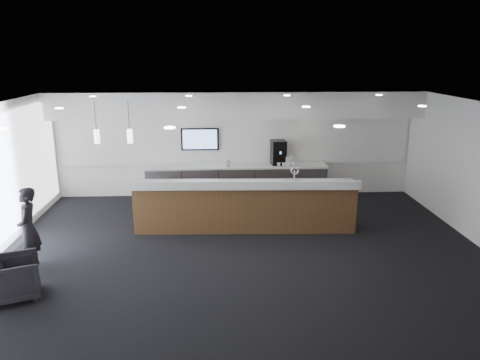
{
  "coord_description": "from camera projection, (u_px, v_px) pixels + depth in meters",
  "views": [
    {
      "loc": [
        -0.56,
        -9.03,
        3.98
      ],
      "look_at": [
        -0.02,
        1.3,
        1.16
      ],
      "focal_mm": 35.0,
      "sensor_mm": 36.0,
      "label": 1
    }
  ],
  "objects": [
    {
      "name": "cup_1",
      "position": [
        289.0,
        164.0,
        12.96
      ],
      "size": [
        0.15,
        0.15,
        0.1
      ],
      "primitive_type": "imported",
      "rotation": [
        0.0,
        0.0,
        0.65
      ],
      "color": "white",
      "rests_on": "back_credenza"
    },
    {
      "name": "cup_3",
      "position": [
        279.0,
        164.0,
        12.95
      ],
      "size": [
        0.14,
        0.14,
        0.1
      ],
      "primitive_type": "imported",
      "rotation": [
        0.0,
        0.0,
        1.94
      ],
      "color": "white",
      "rests_on": "back_credenza"
    },
    {
      "name": "service_counter",
      "position": [
        245.0,
        205.0,
        10.78
      ],
      "size": [
        5.14,
        1.05,
        1.49
      ],
      "rotation": [
        0.0,
        0.0,
        -0.04
      ],
      "color": "#522E1B",
      "rests_on": "ground"
    },
    {
      "name": "back_wall",
      "position": [
        236.0,
        143.0,
        13.23
      ],
      "size": [
        10.0,
        0.02,
        3.0
      ],
      "primitive_type": "cube",
      "color": "white",
      "rests_on": "ground"
    },
    {
      "name": "back_credenza",
      "position": [
        236.0,
        182.0,
        13.15
      ],
      "size": [
        5.06,
        0.66,
        0.95
      ],
      "color": "gray",
      "rests_on": "ground"
    },
    {
      "name": "cup_2",
      "position": [
        284.0,
        164.0,
        12.95
      ],
      "size": [
        0.14,
        0.14,
        0.1
      ],
      "primitive_type": "imported",
      "rotation": [
        0.0,
        0.0,
        1.29
      ],
      "color": "white",
      "rests_on": "back_credenza"
    },
    {
      "name": "pendant_left",
      "position": [
        128.0,
        138.0,
        9.83
      ],
      "size": [
        0.12,
        0.12,
        0.3
      ],
      "primitive_type": "cylinder",
      "color": "beige",
      "rests_on": "ceiling"
    },
    {
      "name": "pendant_right",
      "position": [
        94.0,
        138.0,
        9.79
      ],
      "size": [
        0.12,
        0.12,
        0.3
      ],
      "primitive_type": "cylinder",
      "color": "beige",
      "rests_on": "ceiling"
    },
    {
      "name": "info_sign_right",
      "position": [
        289.0,
        161.0,
        12.96
      ],
      "size": [
        0.2,
        0.08,
        0.27
      ],
      "primitive_type": "cube",
      "rotation": [
        0.0,
        0.0,
        0.29
      ],
      "color": "white",
      "rests_on": "back_credenza"
    },
    {
      "name": "lounge_guest",
      "position": [
        28.0,
        229.0,
        8.76
      ],
      "size": [
        0.49,
        0.65,
        1.59
      ],
      "primitive_type": "imported",
      "rotation": [
        0.0,
        0.0,
        -1.36
      ],
      "color": "black",
      "rests_on": "ground"
    },
    {
      "name": "coffee_machine",
      "position": [
        278.0,
        152.0,
        13.07
      ],
      "size": [
        0.42,
        0.53,
        0.68
      ],
      "rotation": [
        0.0,
        0.0,
        0.08
      ],
      "color": "black",
      "rests_on": "back_credenza"
    },
    {
      "name": "ground",
      "position": [
        244.0,
        250.0,
        9.77
      ],
      "size": [
        10.0,
        10.0,
        0.0
      ],
      "primitive_type": "plane",
      "color": "black",
      "rests_on": "ground"
    },
    {
      "name": "armchair",
      "position": [
        14.0,
        278.0,
        7.78
      ],
      "size": [
        1.02,
        1.01,
        0.72
      ],
      "primitive_type": "imported",
      "rotation": [
        0.0,
        0.0,
        1.95
      ],
      "color": "black",
      "rests_on": "ground"
    },
    {
      "name": "wall_tv",
      "position": [
        200.0,
        139.0,
        13.05
      ],
      "size": [
        1.05,
        0.08,
        0.62
      ],
      "color": "black",
      "rests_on": "back_wall"
    },
    {
      "name": "info_sign_left",
      "position": [
        228.0,
        163.0,
        12.87
      ],
      "size": [
        0.14,
        0.06,
        0.19
      ],
      "primitive_type": "cube",
      "rotation": [
        0.0,
        0.0,
        0.33
      ],
      "color": "white",
      "rests_on": "back_credenza"
    },
    {
      "name": "soffit_bulkhead",
      "position": [
        236.0,
        104.0,
        12.49
      ],
      "size": [
        10.0,
        0.9,
        0.7
      ],
      "primitive_type": "cube",
      "color": "white",
      "rests_on": "back_wall"
    },
    {
      "name": "ceiling",
      "position": [
        244.0,
        106.0,
        8.98
      ],
      "size": [
        10.0,
        8.0,
        0.02
      ],
      "primitive_type": "cube",
      "color": "black",
      "rests_on": "back_wall"
    },
    {
      "name": "alcove_panel",
      "position": [
        236.0,
        140.0,
        13.18
      ],
      "size": [
        9.8,
        0.06,
        1.4
      ],
      "primitive_type": "cube",
      "color": "white",
      "rests_on": "back_wall"
    },
    {
      "name": "cup_0",
      "position": [
        294.0,
        164.0,
        12.97
      ],
      "size": [
        0.11,
        0.11,
        0.1
      ],
      "primitive_type": "imported",
      "color": "white",
      "rests_on": "back_credenza"
    },
    {
      "name": "ceiling_can_lights",
      "position": [
        244.0,
        107.0,
        8.99
      ],
      "size": [
        7.0,
        5.0,
        0.02
      ],
      "primitive_type": null,
      "color": "silver",
      "rests_on": "ceiling"
    }
  ]
}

